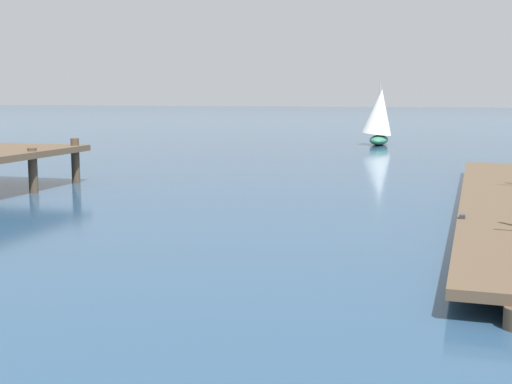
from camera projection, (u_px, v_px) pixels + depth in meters
floating_dock at (498, 199)px, 17.21m from camera, size 2.75×18.64×0.53m
distant_sailboat at (379, 118)px, 41.43m from camera, size 2.26×3.71×3.81m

